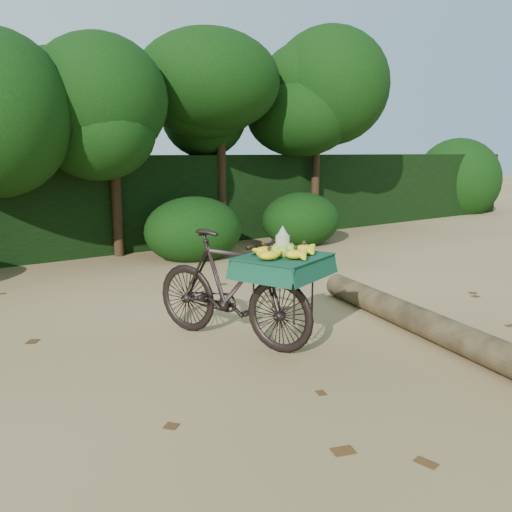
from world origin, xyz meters
TOP-DOWN VIEW (x-y plane):
  - ground at (0.00, 0.00)m, footprint 80.00×80.00m
  - vendor_bicycle at (-0.34, 0.27)m, footprint 1.26×1.97m
  - fallen_log at (1.28, -0.96)m, footprint 1.22×3.91m
  - hedge_backdrop at (0.00, 6.30)m, footprint 26.00×1.80m
  - tree_row at (-0.65, 5.50)m, footprint 14.50×2.00m
  - bush_clumps at (0.50, 4.30)m, footprint 8.80×1.70m
  - leaf_litter at (0.00, 0.65)m, footprint 7.00×7.30m

SIDE VIEW (x-z plane):
  - ground at x=0.00m, z-range 0.00..0.00m
  - leaf_litter at x=0.00m, z-range 0.00..0.01m
  - fallen_log at x=1.28m, z-range 0.00..0.29m
  - bush_clumps at x=0.50m, z-range 0.00..0.90m
  - vendor_bicycle at x=-0.34m, z-range 0.01..1.13m
  - hedge_backdrop at x=0.00m, z-range 0.00..1.80m
  - tree_row at x=-0.65m, z-range 0.00..4.00m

